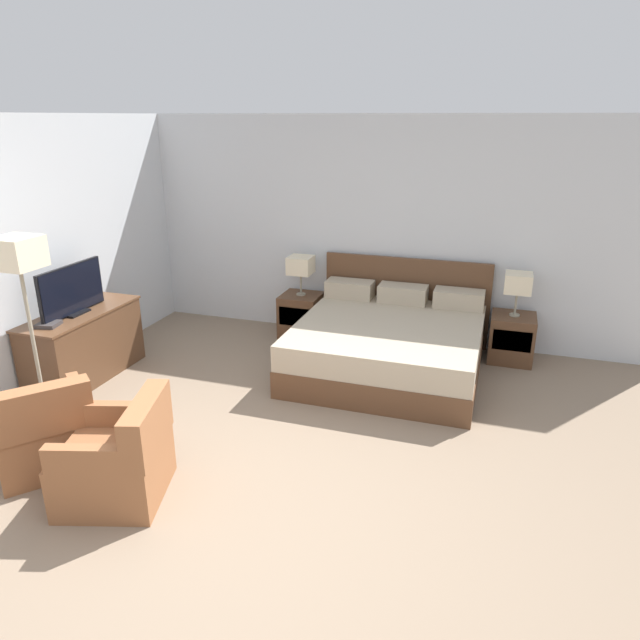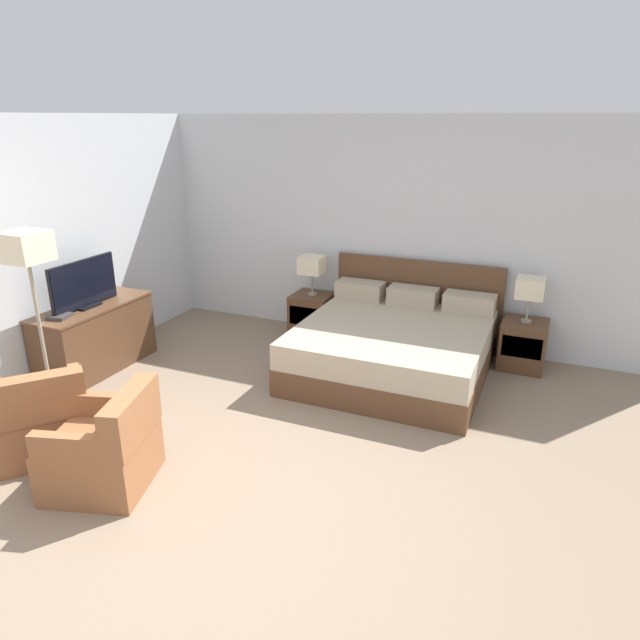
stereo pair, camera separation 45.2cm
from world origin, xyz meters
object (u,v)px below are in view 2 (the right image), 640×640
nightstand_right (523,344)px  table_lamp_left (312,265)px  armchair_by_window (42,420)px  floor_lamp (28,261)px  table_lamp_right (530,288)px  tv (84,285)px  bed (394,346)px  dresser (95,336)px  nightstand_left (312,315)px  book_red_cover (59,316)px  armchair_companion (106,450)px

nightstand_right → table_lamp_left: bearing=180.0°
armchair_by_window → table_lamp_left: bearing=74.2°
floor_lamp → table_lamp_left: bearing=61.0°
table_lamp_right → tv: tv is taller
bed → dresser: bearing=-158.3°
nightstand_left → table_lamp_right: 2.55m
nightstand_right → armchair_by_window: 4.70m
dresser → book_red_cover: 0.56m
armchair_by_window → armchair_companion: size_ratio=1.13×
armchair_companion → table_lamp_right: bearing=52.5°
table_lamp_left → table_lamp_right: 2.47m
nightstand_right → armchair_by_window: size_ratio=0.54×
floor_lamp → book_red_cover: bearing=117.2°
tv → floor_lamp: bearing=-74.2°
dresser → floor_lamp: size_ratio=0.80×
book_red_cover → floor_lamp: bearing=-62.8°
bed → armchair_companion: (-1.37, -2.73, -0.01)m
table_lamp_right → nightstand_right: bearing=-90.0°
nightstand_right → dresser: bearing=-156.3°
bed → tv: 3.25m
dresser → armchair_by_window: bearing=-61.1°
nightstand_left → floor_lamp: floor_lamp is taller
table_lamp_right → book_red_cover: 4.74m
book_red_cover → armchair_companion: 1.97m
table_lamp_right → dresser: bearing=-156.3°
table_lamp_left → armchair_companion: (-0.14, -3.40, -0.60)m
table_lamp_right → dresser: size_ratio=0.36×
nightstand_right → floor_lamp: 4.90m
armchair_companion → dresser: bearing=135.1°
bed → table_lamp_right: (1.24, 0.67, 0.59)m
armchair_by_window → floor_lamp: (-0.56, 0.59, 1.12)m
tv → armchair_companion: bearing=-43.9°
bed → tv: bearing=-157.4°
nightstand_right → armchair_by_window: bearing=-136.2°
nightstand_right → table_lamp_left: table_lamp_left is taller
table_lamp_right → book_red_cover: (-4.16, -2.26, -0.15)m
armchair_companion → armchair_by_window: bearing=169.7°
table_lamp_left → tv: 2.54m
tv → armchair_by_window: tv is taller
nightstand_right → floor_lamp: size_ratio=0.32×
dresser → floor_lamp: 1.34m
table_lamp_left → table_lamp_right: (2.47, 0.00, 0.00)m
dresser → armchair_companion: (1.57, -1.56, -0.09)m
nightstand_right → table_lamp_left: (-2.47, 0.00, 0.63)m
nightstand_left → nightstand_right: size_ratio=1.00×
dresser → floor_lamp: floor_lamp is taller
dresser → tv: (0.00, -0.06, 0.58)m
dresser → table_lamp_left: bearing=47.1°
book_red_cover → table_lamp_right: bearing=28.5°
bed → table_lamp_right: bearing=28.4°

